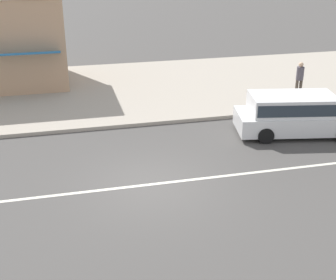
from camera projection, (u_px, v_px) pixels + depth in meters
name	position (u px, v px, depth m)	size (l,w,h in m)	color
ground_plane	(152.00, 184.00, 14.48)	(160.00, 160.00, 0.00)	#4C4947
lane_centre_stripe	(152.00, 184.00, 14.48)	(50.40, 0.14, 0.01)	silver
kerb_strip	(112.00, 90.00, 23.27)	(68.00, 10.00, 0.15)	#ADA393
minivan_white_2	(296.00, 113.00, 17.97)	(5.11, 2.70, 1.56)	white
pedestrian_near_clock	(300.00, 77.00, 21.71)	(0.34, 0.34, 1.65)	#4C4238
shopfront_corner_warung	(7.00, 33.00, 23.11)	(5.64, 5.23, 5.14)	tan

